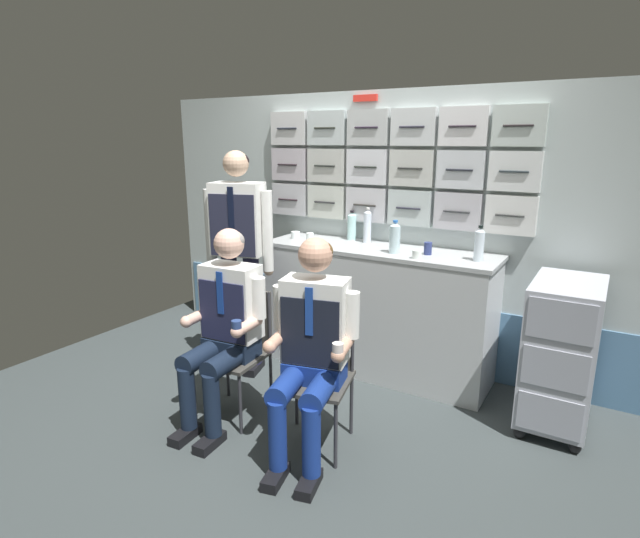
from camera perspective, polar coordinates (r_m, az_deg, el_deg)
The scene contains 17 objects.
ground at distance 3.39m, azimuth -4.17°, elevation -17.72°, with size 4.80×4.80×0.04m, color #343B3B.
galley_bulkhead at distance 4.11m, azimuth 6.75°, elevation 5.02°, with size 4.20×0.14×2.15m.
galley_counter at distance 3.97m, azimuth 6.36°, elevation -4.59°, with size 1.80×0.53×0.99m.
service_trolley at distance 3.52m, azimuth 25.59°, elevation -8.32°, with size 0.40×0.65×0.95m.
folding_chair_left at distance 3.42m, azimuth -9.02°, elevation -7.75°, with size 0.43×0.43×0.82m.
crew_member_left at distance 3.24m, azimuth -10.75°, elevation -5.66°, with size 0.50×0.64×1.25m.
folding_chair_right at distance 3.06m, azimuth -0.05°, elevation -10.34°, with size 0.48×0.48×0.82m.
crew_member_right at distance 2.84m, azimuth -1.01°, elevation -8.10°, with size 0.53×0.68×1.27m.
crew_member_standing at distance 3.85m, azimuth -9.14°, elevation 2.88°, with size 0.52×0.34×1.71m.
water_bottle_tall at distance 4.11m, azimuth 3.62°, elevation 4.86°, with size 0.07×0.07×0.24m.
water_bottle_blue_cap at distance 3.54m, azimuth 17.55°, elevation 2.66°, with size 0.07×0.07×0.24m.
water_bottle_clear at distance 4.01m, azimuth 5.38°, elevation 4.85°, with size 0.06×0.06×0.28m.
sparkling_bottle_green at distance 3.65m, azimuth 8.45°, elevation 3.50°, with size 0.08×0.08×0.24m.
paper_cup_tan at distance 4.18m, azimuth -2.78°, elevation 3.88°, with size 0.07×0.07×0.06m.
espresso_cup_small at distance 4.03m, azimuth -1.13°, elevation 3.61°, with size 0.06×0.06×0.07m.
coffee_cup_white at distance 3.53m, azimuth 10.89°, elevation 1.67°, with size 0.07×0.07×0.06m.
coffee_cup_spare at distance 3.67m, azimuth 12.09°, elevation 2.32°, with size 0.06×0.06×0.09m.
Camera 1 is at (1.67, -2.34, 1.79)m, focal length 28.33 mm.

